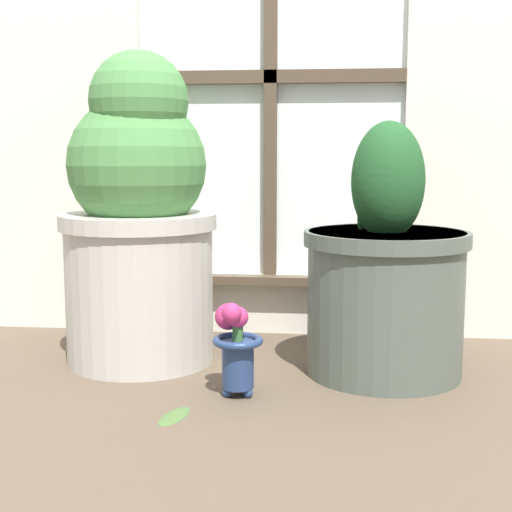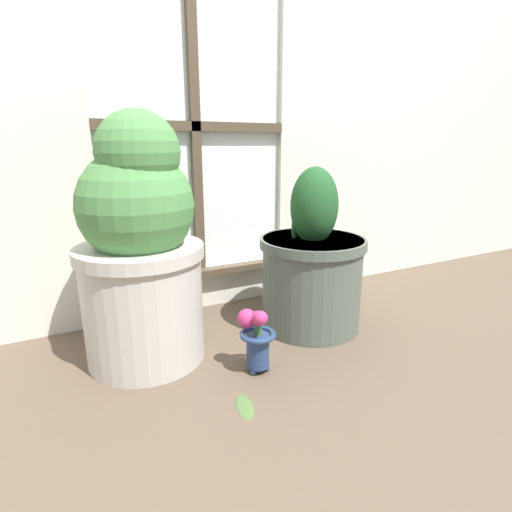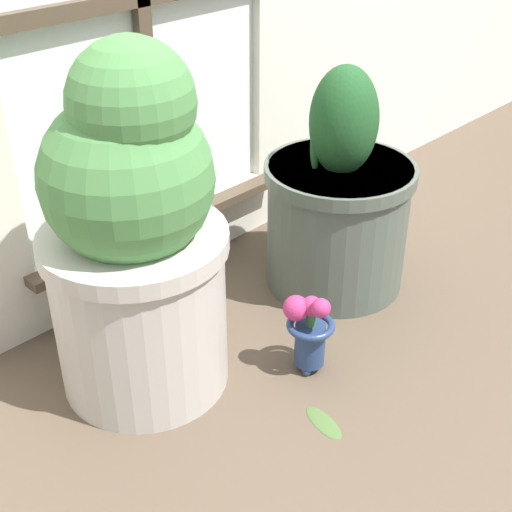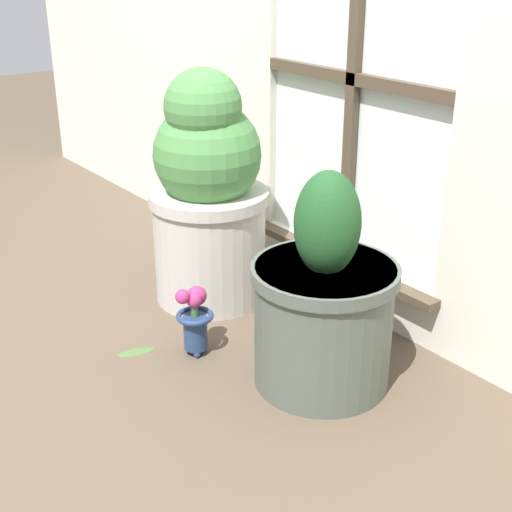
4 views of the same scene
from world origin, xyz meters
TOP-DOWN VIEW (x-y plane):
  - ground_plane at (0.00, 0.00)m, footprint 10.00×10.00m
  - potted_plant_left at (-0.30, 0.35)m, footprint 0.38×0.38m
  - potted_plant_right at (0.30, 0.30)m, footprint 0.38×0.38m
  - flower_vase at (-0.03, 0.11)m, footprint 0.11×0.11m
  - fallen_leaf at (-0.13, -0.03)m, footprint 0.07×0.12m

SIDE VIEW (x-z plane):
  - ground_plane at x=0.00m, z-range 0.00..0.00m
  - fallen_leaf at x=-0.13m, z-range 0.00..0.01m
  - flower_vase at x=-0.03m, z-range 0.01..0.22m
  - potted_plant_right at x=0.30m, z-range -0.07..0.52m
  - potted_plant_left at x=-0.30m, z-range -0.02..0.74m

